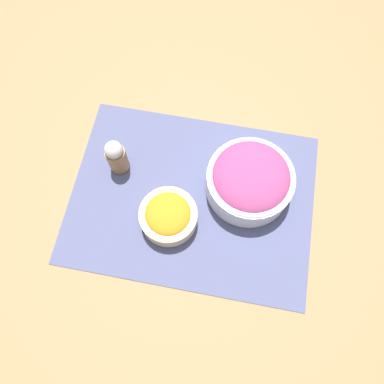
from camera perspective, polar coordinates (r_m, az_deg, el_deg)
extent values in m
plane|color=olive|center=(0.78, 0.00, -0.89)|extent=(3.00, 3.00, 0.00)
cube|color=#474C70|center=(0.78, 0.00, -0.84)|extent=(0.50, 0.37, 0.00)
cylinder|color=beige|center=(0.74, -3.59, -3.81)|extent=(0.11, 0.11, 0.04)
torus|color=beige|center=(0.72, -3.69, -3.32)|extent=(0.11, 0.11, 0.01)
ellipsoid|color=orange|center=(0.72, -3.69, -3.32)|extent=(0.09, 0.09, 0.03)
cylinder|color=silver|center=(0.76, 8.68, 1.43)|extent=(0.17, 0.17, 0.06)
torus|color=silver|center=(0.73, 9.01, 2.34)|extent=(0.17, 0.17, 0.01)
ellipsoid|color=#93386B|center=(0.73, 9.01, 2.34)|extent=(0.15, 0.15, 0.05)
cylinder|color=olive|center=(0.79, -11.28, 4.92)|extent=(0.04, 0.04, 0.06)
sphere|color=#B2B2B7|center=(0.75, -11.87, 6.31)|extent=(0.04, 0.04, 0.04)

